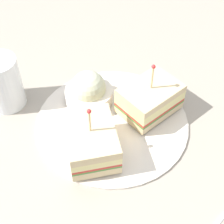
{
  "coord_description": "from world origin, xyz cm",
  "views": [
    {
      "loc": [
        2.23,
        -39.22,
        45.9
      ],
      "look_at": [
        0.0,
        0.0,
        2.85
      ],
      "focal_mm": 54.5,
      "sensor_mm": 36.0,
      "label": 1
    }
  ],
  "objects_px": {
    "sandwich_half_front": "(91,141)",
    "drink_glass": "(4,85)",
    "sandwich_half_back": "(150,99)",
    "coleslaw_bowl": "(89,91)",
    "plate": "(112,121)"
  },
  "relations": [
    {
      "from": "sandwich_half_front",
      "to": "sandwich_half_back",
      "type": "height_order",
      "value": "sandwich_half_back"
    },
    {
      "from": "sandwich_half_front",
      "to": "coleslaw_bowl",
      "type": "relative_size",
      "value": 1.37
    },
    {
      "from": "plate",
      "to": "coleslaw_bowl",
      "type": "xyz_separation_m",
      "value": [
        -0.04,
        0.05,
        0.03
      ]
    },
    {
      "from": "plate",
      "to": "sandwich_half_front",
      "type": "bearing_deg",
      "value": -112.79
    },
    {
      "from": "plate",
      "to": "coleslaw_bowl",
      "type": "height_order",
      "value": "coleslaw_bowl"
    },
    {
      "from": "sandwich_half_back",
      "to": "coleslaw_bowl",
      "type": "bearing_deg",
      "value": 171.3
    },
    {
      "from": "sandwich_half_front",
      "to": "drink_glass",
      "type": "bearing_deg",
      "value": 147.02
    },
    {
      "from": "plate",
      "to": "sandwich_half_front",
      "type": "height_order",
      "value": "sandwich_half_front"
    },
    {
      "from": "sandwich_half_front",
      "to": "drink_glass",
      "type": "height_order",
      "value": "sandwich_half_front"
    },
    {
      "from": "coleslaw_bowl",
      "to": "drink_glass",
      "type": "xyz_separation_m",
      "value": [
        -0.15,
        -0.01,
        0.01
      ]
    },
    {
      "from": "sandwich_half_front",
      "to": "coleslaw_bowl",
      "type": "height_order",
      "value": "sandwich_half_front"
    },
    {
      "from": "plate",
      "to": "drink_glass",
      "type": "height_order",
      "value": "drink_glass"
    },
    {
      "from": "plate",
      "to": "coleslaw_bowl",
      "type": "bearing_deg",
      "value": 134.11
    },
    {
      "from": "drink_glass",
      "to": "sandwich_half_front",
      "type": "bearing_deg",
      "value": -32.98
    },
    {
      "from": "plate",
      "to": "coleslaw_bowl",
      "type": "distance_m",
      "value": 0.07
    }
  ]
}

